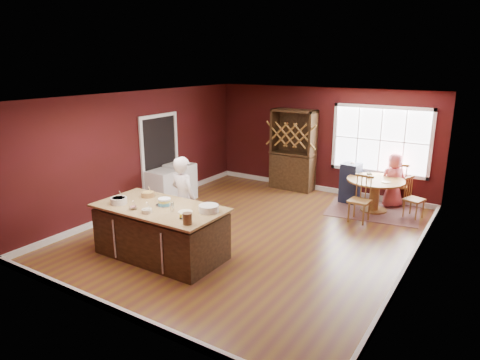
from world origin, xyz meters
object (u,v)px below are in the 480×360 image
at_px(dining_table, 375,189).
at_px(high_chair, 350,182).
at_px(dryer, 180,182).
at_px(chair_north, 397,183).
at_px(kitchen_island, 161,232).
at_px(chair_east, 415,198).
at_px(toddler, 349,169).
at_px(layer_cake, 164,202).
at_px(washer, 163,189).
at_px(baker, 184,199).
at_px(hutch, 293,150).
at_px(seated_woman, 393,180).
at_px(chair_south, 360,199).

relative_size(dining_table, high_chair, 1.27).
height_order(dining_table, dryer, dryer).
bearing_deg(chair_north, kitchen_island, 43.44).
distance_m(dining_table, chair_east, 0.86).
height_order(chair_east, toddler, toddler).
distance_m(dining_table, toddler, 0.87).
bearing_deg(layer_cake, toddler, 69.42).
bearing_deg(kitchen_island, dryer, 124.11).
xyz_separation_m(dining_table, high_chair, (-0.68, 0.32, -0.03)).
bearing_deg(chair_east, dining_table, 109.54).
bearing_deg(washer, dryer, 90.00).
relative_size(high_chair, washer, 1.17).
xyz_separation_m(dining_table, chair_north, (0.32, 0.73, -0.00)).
height_order(chair_north, washer, chair_north).
distance_m(baker, chair_east, 5.04).
distance_m(layer_cake, chair_north, 5.75).
bearing_deg(chair_east, layer_cake, 159.96).
bearing_deg(washer, high_chair, 36.04).
xyz_separation_m(kitchen_island, dining_table, (2.51, 4.37, 0.10)).
relative_size(baker, high_chair, 1.64).
bearing_deg(chair_east, chair_north, 55.27).
bearing_deg(hutch, high_chair, -9.61).
relative_size(layer_cake, chair_north, 0.29).
bearing_deg(washer, dining_table, 28.29).
bearing_deg(baker, seated_woman, -114.55).
xyz_separation_m(high_chair, hutch, (-1.69, 0.29, 0.56)).
bearing_deg(seated_woman, hutch, -38.02).
bearing_deg(layer_cake, dryer, 125.48).
distance_m(kitchen_island, baker, 0.85).
distance_m(high_chair, washer, 4.51).
distance_m(baker, toddler, 4.38).
bearing_deg(chair_east, dryer, 126.12).
relative_size(chair_north, washer, 1.23).
bearing_deg(high_chair, seated_woman, 18.35).
height_order(baker, high_chair, baker).
height_order(baker, layer_cake, baker).
bearing_deg(kitchen_island, high_chair, 68.69).
bearing_deg(kitchen_island, hutch, 88.33).
relative_size(chair_east, high_chair, 0.90).
bearing_deg(chair_north, baker, 38.51).
bearing_deg(baker, washer, -26.67).
distance_m(baker, layer_cake, 0.69).
height_order(chair_east, hutch, hutch).
relative_size(chair_north, high_chair, 1.05).
distance_m(chair_south, toddler, 1.40).
height_order(layer_cake, seated_woman, seated_woman).
bearing_deg(baker, high_chair, -105.90).
xyz_separation_m(layer_cake, washer, (-1.84, 1.95, -0.55)).
height_order(high_chair, washer, high_chair).
bearing_deg(high_chair, washer, -138.19).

